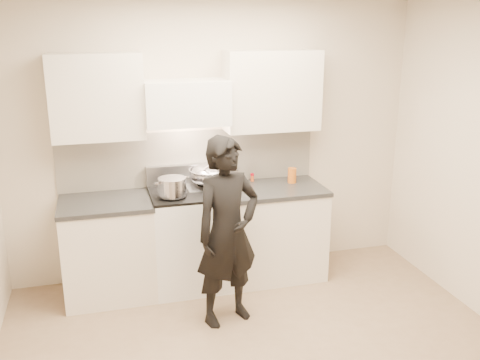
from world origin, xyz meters
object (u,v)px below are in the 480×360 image
at_px(counter_right, 275,231).
at_px(stove, 192,238).
at_px(utensil_crock, 233,175).
at_px(wok, 210,174).
at_px(person, 228,232).

bearing_deg(counter_right, stove, -180.00).
bearing_deg(utensil_crock, counter_right, -25.29).
height_order(wok, utensil_crock, wok).
height_order(stove, counter_right, stove).
bearing_deg(stove, wok, 24.72).
distance_m(counter_right, wok, 0.88).
xyz_separation_m(wok, person, (-0.03, -0.81, -0.27)).
bearing_deg(wok, stove, -155.28).
relative_size(stove, person, 0.60).
xyz_separation_m(stove, wok, (0.20, 0.09, 0.59)).
relative_size(wok, utensil_crock, 1.65).
distance_m(stove, person, 0.81).
xyz_separation_m(counter_right, person, (-0.66, -0.72, 0.34)).
height_order(stove, utensil_crock, utensil_crock).
height_order(stove, wok, wok).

